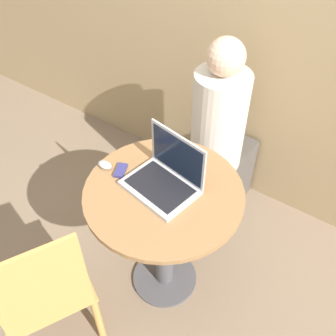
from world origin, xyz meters
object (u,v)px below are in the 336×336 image
object	(u,v)px
laptop	(166,177)
chair_empty	(45,293)
person_seated	(220,147)
cell_phone	(121,170)

from	to	relation	value
laptop	chair_empty	xyz separation A→B (m)	(-0.23, -0.61, -0.35)
chair_empty	person_seated	xyz separation A→B (m)	(0.20, 1.23, 0.05)
laptop	person_seated	size ratio (longest dim) A/B	0.29
cell_phone	person_seated	distance (m)	0.74
laptop	person_seated	world-z (taller)	person_seated
chair_empty	cell_phone	bearing A→B (deg)	89.53
laptop	cell_phone	world-z (taller)	laptop
laptop	chair_empty	size ratio (longest dim) A/B	0.38
chair_empty	person_seated	size ratio (longest dim) A/B	0.75
person_seated	cell_phone	bearing A→B (deg)	-105.98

